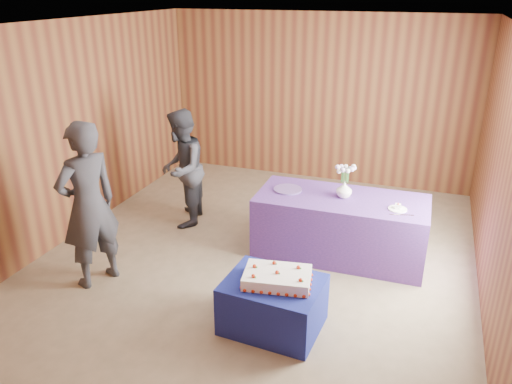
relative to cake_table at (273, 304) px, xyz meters
The scene contains 13 objects.
ground 1.29m from the cake_table, 117.53° to the left, with size 6.00×6.00×0.00m, color gray.
room_shell 2.00m from the cake_table, 117.53° to the left, with size 5.04×6.04×2.72m.
cake_table is the anchor object (origin of this frame).
serving_table 1.66m from the cake_table, 78.75° to the left, with size 2.00×0.90×0.75m, color #64338E.
sheet_cake 0.31m from the cake_table, ahead, with size 0.70×0.54×0.15m.
vase 1.78m from the cake_table, 78.49° to the left, with size 0.18×0.18×0.19m, color white.
flower_spray 1.88m from the cake_table, 78.49° to the left, with size 0.24×0.24×0.19m.
platter 1.74m from the cake_table, 101.98° to the left, with size 0.35×0.35×0.02m, color #644992.
plate 1.85m from the cake_table, 57.12° to the left, with size 0.21×0.21×0.01m, color white.
cake_slice 1.86m from the cake_table, 57.11° to the left, with size 0.06×0.06×0.08m.
knife 1.78m from the cake_table, 53.12° to the left, with size 0.26×0.02×0.00m, color silver.
guest_left 2.20m from the cake_table, behind, with size 0.67×0.44×1.84m, color #32333B.
guest_right 2.62m from the cake_table, 136.60° to the left, with size 0.77×0.60×1.59m, color #32343D.
Camera 1 is at (1.78, -4.92, 3.07)m, focal length 35.00 mm.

